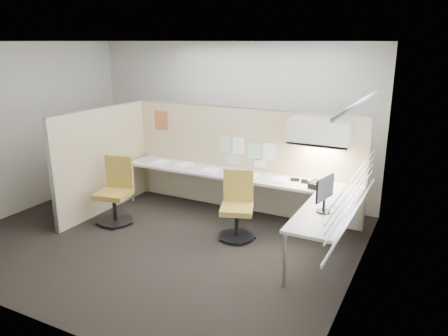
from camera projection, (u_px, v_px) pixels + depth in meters
The scene contains 27 objects.
floor at pixel (162, 238), 6.48m from camera, with size 5.50×4.50×0.01m, color black.
ceiling at pixel (154, 41), 5.69m from camera, with size 5.50×4.50×0.01m, color white.
wall_back at pixel (230, 120), 8.01m from camera, with size 5.50×0.02×2.80m, color beige.
wall_front at pixel (21, 194), 4.16m from camera, with size 5.50×0.02×2.80m, color beige.
wall_left at pixel (23, 128), 7.29m from camera, with size 0.02×4.50×2.80m, color beige.
wall_right at pixel (361, 172), 4.88m from camera, with size 0.02×4.50×2.80m, color beige.
window_pane at pixel (359, 158), 4.85m from camera, with size 0.01×2.80×1.30m, color #A0ACBA.
partition_back at pixel (242, 160), 7.36m from camera, with size 4.10×0.06×1.75m, color tan.
partition_left at pixel (104, 161), 7.32m from camera, with size 0.06×2.20×1.75m, color tan.
desk at pixel (251, 187), 6.86m from camera, with size 4.00×2.07×0.73m.
overhead_bin at pixel (320, 133), 6.41m from camera, with size 0.90×0.36×0.38m, color beige.
task_light_strip at pixel (319, 146), 6.47m from camera, with size 0.60×0.06×0.02m, color #FFEABF.
pinned_papers at pixel (246, 152), 7.25m from camera, with size 1.01×0.00×0.47m.
poster at pixel (161, 121), 7.88m from camera, with size 0.28×0.00×0.35m, color orange.
chair_left at pixel (116, 193), 6.93m from camera, with size 0.57×0.59×1.04m.
chair_right at pixel (237, 208), 6.39m from camera, with size 0.59×0.60×0.98m.
monitor at pixel (325, 192), 5.42m from camera, with size 0.18×0.43×0.46m.
phone at pixel (316, 185), 6.37m from camera, with size 0.26×0.25×0.12m.
stapler at pixel (295, 180), 6.71m from camera, with size 0.14×0.04×0.05m, color black.
tape_dispenser at pixel (305, 181), 6.61m from camera, with size 0.10×0.06×0.06m, color black.
coat_hook at pixel (58, 138), 6.50m from camera, with size 0.18×0.47×1.40m.
paper_stack_0 at pixel (160, 162), 7.71m from camera, with size 0.23×0.30×0.03m, color white.
paper_stack_1 at pixel (184, 164), 7.57m from camera, with size 0.23×0.30×0.02m, color white.
paper_stack_2 at pixel (209, 171), 7.19m from camera, with size 0.23×0.30×0.03m, color white.
paper_stack_3 at pixel (250, 175), 6.97m from camera, with size 0.23×0.30×0.02m, color white.
paper_stack_4 at pixel (279, 180), 6.75m from camera, with size 0.23×0.30×0.02m, color white.
paper_stack_5 at pixel (333, 202), 5.82m from camera, with size 0.23×0.30×0.02m, color white.
Camera 1 is at (3.52, -4.86, 2.81)m, focal length 35.00 mm.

